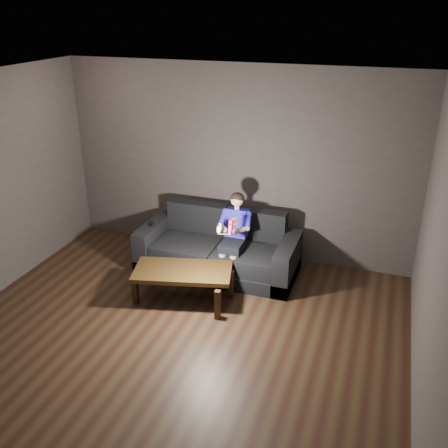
% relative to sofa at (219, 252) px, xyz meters
% --- Properties ---
extents(floor, '(5.00, 5.00, 0.00)m').
position_rel_sofa_xyz_m(floor, '(0.03, -1.86, -0.27)').
color(floor, black).
rests_on(floor, ground).
extents(back_wall, '(5.00, 0.04, 2.70)m').
position_rel_sofa_xyz_m(back_wall, '(0.03, 0.64, 1.08)').
color(back_wall, '#383130').
rests_on(back_wall, ground).
extents(right_wall, '(0.04, 5.00, 2.70)m').
position_rel_sofa_xyz_m(right_wall, '(2.53, -1.86, 1.08)').
color(right_wall, '#383130').
rests_on(right_wall, ground).
extents(ceiling, '(5.00, 5.00, 0.02)m').
position_rel_sofa_xyz_m(ceiling, '(0.03, -1.86, 2.43)').
color(ceiling, silver).
rests_on(ceiling, back_wall).
extents(sofa, '(2.14, 0.92, 0.83)m').
position_rel_sofa_xyz_m(sofa, '(0.00, 0.00, 0.00)').
color(sofa, black).
rests_on(sofa, floor).
extents(child, '(0.43, 0.52, 1.05)m').
position_rel_sofa_xyz_m(child, '(0.24, -0.06, 0.42)').
color(child, black).
rests_on(child, sofa).
extents(wii_remote_red, '(0.06, 0.08, 0.19)m').
position_rel_sofa_xyz_m(wii_remote_red, '(0.32, -0.46, 0.62)').
color(wii_remote_red, '#E90F42').
rests_on(wii_remote_red, child).
extents(nunchuk_white, '(0.08, 0.10, 0.15)m').
position_rel_sofa_xyz_m(nunchuk_white, '(0.17, -0.46, 0.58)').
color(nunchuk_white, white).
rests_on(nunchuk_white, child).
extents(wii_remote_black, '(0.07, 0.14, 0.03)m').
position_rel_sofa_xyz_m(wii_remote_black, '(-0.96, -0.08, 0.33)').
color(wii_remote_black, black).
rests_on(wii_remote_black, sofa).
extents(coffee_table, '(1.29, 0.86, 0.43)m').
position_rel_sofa_xyz_m(coffee_table, '(-0.16, -0.86, 0.10)').
color(coffee_table, black).
rests_on(coffee_table, floor).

